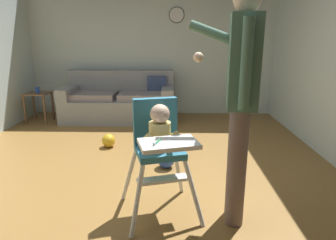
% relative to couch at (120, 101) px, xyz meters
% --- Properties ---
extents(ground, '(6.14, 7.53, 0.10)m').
position_rel_couch_xyz_m(ground, '(0.55, -2.47, -0.38)').
color(ground, olive).
extents(wall_far, '(5.34, 0.06, 2.74)m').
position_rel_couch_xyz_m(wall_far, '(0.55, 0.52, 1.04)').
color(wall_far, silver).
rests_on(wall_far, ground).
extents(couch, '(1.95, 0.86, 0.86)m').
position_rel_couch_xyz_m(couch, '(0.00, 0.00, 0.00)').
color(couch, gray).
rests_on(couch, ground).
extents(high_chair, '(0.74, 0.83, 0.95)m').
position_rel_couch_xyz_m(high_chair, '(0.88, -2.98, 0.32)').
color(high_chair, white).
rests_on(high_chair, ground).
extents(adult_standing, '(0.51, 0.54, 1.75)m').
position_rel_couch_xyz_m(adult_standing, '(1.47, -3.06, 0.67)').
color(adult_standing, '#6E5952').
rests_on(adult_standing, ground).
extents(toy_ball, '(0.18, 0.18, 0.18)m').
position_rel_couch_xyz_m(toy_ball, '(0.11, -1.45, -0.24)').
color(toy_ball, gold).
rests_on(toy_ball, ground).
extents(toy_ball_second, '(0.20, 0.20, 0.20)m').
position_rel_couch_xyz_m(toy_ball_second, '(0.90, -2.09, -0.23)').
color(toy_ball_second, '#284CB7').
rests_on(toy_ball_second, ground).
extents(side_table, '(0.40, 0.40, 0.52)m').
position_rel_couch_xyz_m(side_table, '(-1.37, -0.23, 0.05)').
color(side_table, brown).
rests_on(side_table, ground).
extents(sippy_cup, '(0.07, 0.07, 0.10)m').
position_rel_couch_xyz_m(sippy_cup, '(-1.37, -0.23, 0.24)').
color(sippy_cup, '#284CB7').
rests_on(sippy_cup, side_table).
extents(wall_clock, '(0.28, 0.04, 0.28)m').
position_rel_couch_xyz_m(wall_clock, '(1.01, 0.48, 1.50)').
color(wall_clock, white).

